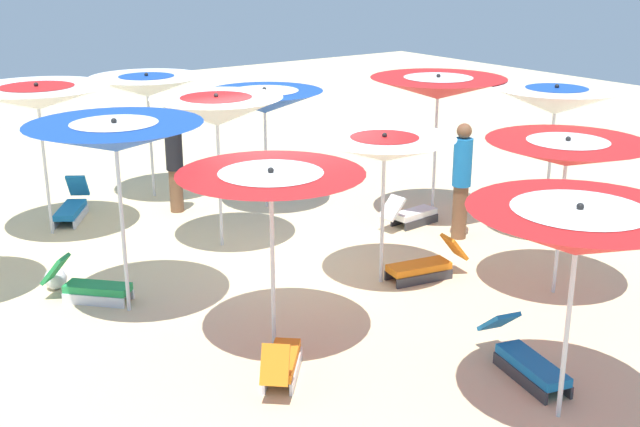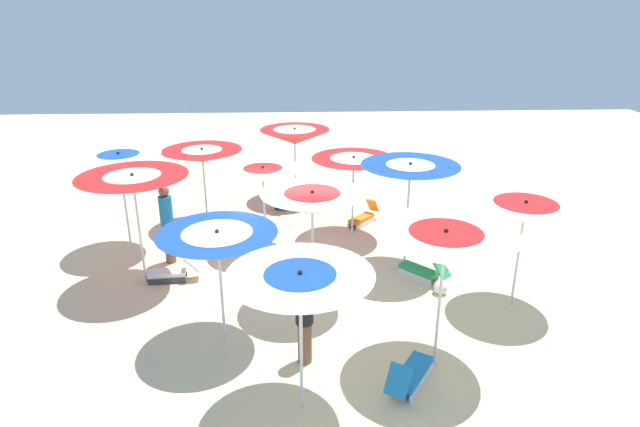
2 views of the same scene
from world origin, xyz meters
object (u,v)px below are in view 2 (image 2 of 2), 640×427
Objects in this scene: beach_umbrella_0 at (295,136)px; lounger_0 at (243,237)px; beach_umbrella_7 at (312,203)px; lounger_3 at (172,272)px; beach_umbrella_2 at (119,162)px; lounger_1 at (410,374)px; beach_umbrella_9 at (525,212)px; beach_umbrella_11 at (300,286)px; beach_umbrella_3 at (354,164)px; beach_umbrella_4 at (263,175)px; beach_ball at (441,287)px; beach_umbrella_5 at (133,184)px; beach_umbrella_1 at (202,156)px; beach_umbrella_6 at (410,172)px; beach_umbrella_10 at (445,242)px; lounger_4 at (363,217)px; lounger_2 at (284,200)px; beach_umbrella_8 at (218,243)px; beachgoer_1 at (167,223)px; beachgoer_0 at (304,318)px; lounger_5 at (422,271)px.

lounger_0 is at bearing -21.38° from beach_umbrella_0.
lounger_3 is at bearing -108.38° from beach_umbrella_7.
lounger_1 is at bearing 47.51° from beach_umbrella_2.
beach_umbrella_9 is 1.97× the size of lounger_3.
beach_umbrella_0 is at bearing -179.59° from beach_umbrella_11.
beach_umbrella_4 is (0.70, -2.23, -0.02)m from beach_umbrella_3.
beach_umbrella_0 is at bearing -122.27° from lounger_3.
beach_ball is at bearing 57.37° from beach_umbrella_4.
beach_umbrella_9 is at bearing 80.50° from beach_umbrella_5.
beach_umbrella_5 is 7.78m from beach_umbrella_9.
beach_umbrella_1 is 5.71m from beach_umbrella_6.
beach_umbrella_11 is (4.07, 3.37, -0.18)m from beach_umbrella_5.
beach_umbrella_10 is 2.43× the size of lounger_4.
beach_umbrella_7 reaches higher than lounger_2.
lounger_4 is (-6.75, 0.05, -0.01)m from lounger_1.
beach_ball is at bearing 163.21° from beach_umbrella_10.
beach_umbrella_9 is at bearing 164.52° from lounger_3.
lounger_3 is at bearing -98.30° from beach_ball.
beach_umbrella_1 is 0.96× the size of beach_umbrella_9.
beach_umbrella_8 is 0.94× the size of beach_umbrella_11.
beach_umbrella_10 is (0.84, 3.65, 0.32)m from beach_umbrella_8.
lounger_0 is at bearing -166.79° from beach_umbrella_11.
beach_umbrella_3 is 4.73m from beachgoer_1.
beach_umbrella_10 is 1.77× the size of lounger_2.
beachgoer_0 is (1.67, -4.23, -1.15)m from beach_umbrella_9.
beach_umbrella_5 is 5.84m from lounger_2.
beach_umbrella_7 is (3.31, -1.14, 0.21)m from beach_umbrella_3.
beach_ball is at bearing 157.58° from lounger_5.
lounger_1 reaches higher than beach_ball.
beach_umbrella_0 is at bearing -98.86° from lounger_4.
beach_umbrella_0 is 0.93× the size of beach_umbrella_7.
beachgoer_1 is at bearing -127.53° from beach_umbrella_10.
beach_ball is (-0.50, -1.33, -1.86)m from beach_umbrella_9.
beach_umbrella_10 is at bearing 128.09° from lounger_5.
beach_umbrella_6 reaches higher than beach_umbrella_0.
lounger_4 is 0.54× the size of beachgoer_1.
beach_umbrella_1 is 1.55× the size of lounger_2.
beach_umbrella_1 reaches higher than lounger_0.
beachgoer_1 is at bearing -24.85° from lounger_4.
beach_umbrella_2 is 2.43× the size of lounger_4.
beach_umbrella_9 is at bearing -18.26° from lounger_0.
beach_umbrella_2 is 6.44m from lounger_4.
beach_umbrella_6 reaches higher than beach_umbrella_10.
lounger_5 is 3.54× the size of beach_ball.
beachgoer_0 is at bearing 49.32° from beach_umbrella_5.
lounger_0 is (-4.16, -0.02, -1.74)m from beach_umbrella_8.
beach_umbrella_0 is at bearing 168.30° from beach_umbrella_4.
beach_umbrella_3 is 6.26m from lounger_1.
beach_umbrella_11 is (0.99, -2.27, -0.16)m from beach_umbrella_10.
lounger_2 is 1.30× the size of lounger_5.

